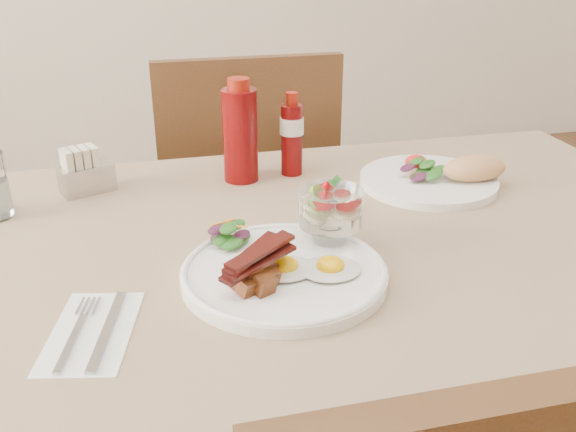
# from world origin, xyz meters

# --- Properties ---
(table) EXTENTS (1.33, 0.88, 0.75)m
(table) POSITION_xyz_m (0.00, 0.00, 0.66)
(table) COLOR #53351A
(table) RESTS_ON ground
(chair_far) EXTENTS (0.42, 0.42, 0.93)m
(chair_far) POSITION_xyz_m (0.00, 0.66, 0.52)
(chair_far) COLOR #53351A
(chair_far) RESTS_ON ground
(main_plate) EXTENTS (0.28, 0.28, 0.02)m
(main_plate) POSITION_xyz_m (-0.07, -0.09, 0.76)
(main_plate) COLOR white
(main_plate) RESTS_ON table
(fried_eggs) EXTENTS (0.17, 0.12, 0.02)m
(fried_eggs) POSITION_xyz_m (-0.04, -0.10, 0.77)
(fried_eggs) COLOR silver
(fried_eggs) RESTS_ON main_plate
(bacon_potato_pile) EXTENTS (0.11, 0.09, 0.05)m
(bacon_potato_pile) POSITION_xyz_m (-0.12, -0.12, 0.79)
(bacon_potato_pile) COLOR #673014
(bacon_potato_pile) RESTS_ON main_plate
(side_salad) EXTENTS (0.07, 0.06, 0.04)m
(side_salad) POSITION_xyz_m (-0.13, 0.00, 0.78)
(side_salad) COLOR #194713
(side_salad) RESTS_ON main_plate
(fruit_cup) EXTENTS (0.09, 0.09, 0.09)m
(fruit_cup) POSITION_xyz_m (0.01, -0.02, 0.82)
(fruit_cup) COLOR white
(fruit_cup) RESTS_ON main_plate
(second_plate) EXTENTS (0.26, 0.25, 0.06)m
(second_plate) POSITION_xyz_m (0.28, 0.18, 0.77)
(second_plate) COLOR white
(second_plate) RESTS_ON table
(ketchup_bottle) EXTENTS (0.07, 0.07, 0.19)m
(ketchup_bottle) POSITION_xyz_m (-0.06, 0.30, 0.84)
(ketchup_bottle) COLOR #5B0506
(ketchup_bottle) RESTS_ON table
(hot_sauce_bottle) EXTENTS (0.05, 0.05, 0.16)m
(hot_sauce_bottle) POSITION_xyz_m (0.03, 0.30, 0.83)
(hot_sauce_bottle) COLOR #5B0506
(hot_sauce_bottle) RESTS_ON table
(sugar_caddy) EXTENTS (0.10, 0.08, 0.08)m
(sugar_caddy) POSITION_xyz_m (-0.35, 0.30, 0.79)
(sugar_caddy) COLOR #ABACB0
(sugar_caddy) RESTS_ON table
(napkin_cutlery) EXTENTS (0.13, 0.19, 0.01)m
(napkin_cutlery) POSITION_xyz_m (-0.32, -0.15, 0.75)
(napkin_cutlery) COLOR white
(napkin_cutlery) RESTS_ON table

